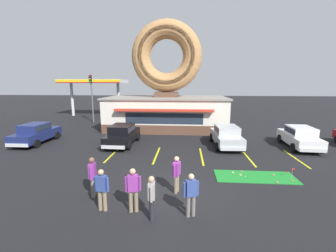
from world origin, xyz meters
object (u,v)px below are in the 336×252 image
(car_navy, at_px, (36,132))
(pedestrian_clipboard_woman, at_px, (177,173))
(pedestrian_beanie_man, at_px, (152,196))
(putting_flag_pin, at_px, (293,171))
(car_white, at_px, (300,136))
(pedestrian_leather_jacket_man, at_px, (93,175))
(car_silver, at_px, (226,135))
(trash_bin, at_px, (226,131))
(pedestrian_hooded_kid, at_px, (191,193))
(golf_ball, at_px, (246,177))
(car_black, at_px, (122,134))
(pedestrian_blue_sweater_man, at_px, (102,188))
(traffic_light_pole, at_px, (92,92))
(pedestrian_crossing_woman, at_px, (133,188))

(car_navy, distance_m, pedestrian_clipboard_woman, 13.78)
(car_navy, relative_size, pedestrian_beanie_man, 2.85)
(car_navy, bearing_deg, putting_flag_pin, -17.83)
(car_white, xyz_separation_m, pedestrian_leather_jacket_man, (-12.35, -8.44, 0.10))
(putting_flag_pin, relative_size, car_silver, 0.12)
(pedestrian_beanie_man, bearing_deg, trash_bin, 69.75)
(car_silver, bearing_deg, pedestrian_hooded_kid, -106.90)
(car_silver, height_order, pedestrian_beanie_man, pedestrian_beanie_man)
(trash_bin, bearing_deg, golf_ball, -93.35)
(car_white, bearing_deg, pedestrian_clipboard_woman, -138.63)
(pedestrian_hooded_kid, xyz_separation_m, pedestrian_beanie_man, (-1.37, -0.27, -0.01))
(pedestrian_leather_jacket_man, relative_size, pedestrian_beanie_man, 1.08)
(car_white, height_order, car_black, same)
(golf_ball, xyz_separation_m, pedestrian_blue_sweater_man, (-6.18, -3.48, 0.85))
(pedestrian_blue_sweater_man, bearing_deg, car_black, 101.17)
(putting_flag_pin, height_order, traffic_light_pole, traffic_light_pole)
(car_black, relative_size, pedestrian_leather_jacket_man, 2.65)
(car_silver, xyz_separation_m, pedestrian_hooded_kid, (-2.89, -9.50, 0.02))
(car_navy, bearing_deg, pedestrian_hooded_kid, -37.15)
(pedestrian_beanie_man, distance_m, trash_bin, 13.82)
(golf_ball, distance_m, pedestrian_beanie_man, 5.81)
(car_silver, xyz_separation_m, traffic_light_pole, (-14.44, 9.51, 2.84))
(car_white, relative_size, car_black, 1.01)
(car_black, distance_m, pedestrian_leather_jacket_man, 8.22)
(traffic_light_pole, bearing_deg, trash_bin, -22.90)
(putting_flag_pin, relative_size, car_white, 0.12)
(pedestrian_leather_jacket_man, bearing_deg, car_white, 34.36)
(car_white, height_order, car_silver, same)
(pedestrian_clipboard_woman, bearing_deg, car_white, 41.37)
(putting_flag_pin, distance_m, pedestrian_blue_sweater_man, 9.20)
(putting_flag_pin, height_order, trash_bin, trash_bin)
(car_black, relative_size, pedestrian_hooded_kid, 2.83)
(car_silver, height_order, pedestrian_blue_sweater_man, pedestrian_blue_sweater_man)
(pedestrian_clipboard_woman, bearing_deg, pedestrian_crossing_woman, -133.21)
(car_navy, relative_size, pedestrian_crossing_woman, 2.68)
(pedestrian_blue_sweater_man, relative_size, pedestrian_crossing_woman, 0.96)
(car_white, bearing_deg, pedestrian_crossing_woman, -137.76)
(pedestrian_blue_sweater_man, bearing_deg, pedestrian_hooded_kid, -2.14)
(car_navy, height_order, pedestrian_blue_sweater_man, pedestrian_blue_sweater_man)
(car_white, bearing_deg, car_navy, -179.04)
(pedestrian_crossing_woman, bearing_deg, golf_ball, 34.81)
(pedestrian_clipboard_woman, bearing_deg, pedestrian_blue_sweater_man, -148.92)
(car_black, xyz_separation_m, traffic_light_pole, (-6.44, 9.73, 2.84))
(car_silver, bearing_deg, putting_flag_pin, -68.61)
(pedestrian_blue_sweater_man, distance_m, pedestrian_hooded_kid, 3.31)
(putting_flag_pin, height_order, pedestrian_beanie_man, pedestrian_beanie_man)
(pedestrian_leather_jacket_man, height_order, pedestrian_beanie_man, pedestrian_leather_jacket_man)
(golf_ball, relative_size, car_black, 0.01)
(pedestrian_hooded_kid, relative_size, pedestrian_crossing_woman, 0.95)
(car_black, relative_size, pedestrian_blue_sweater_man, 2.82)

